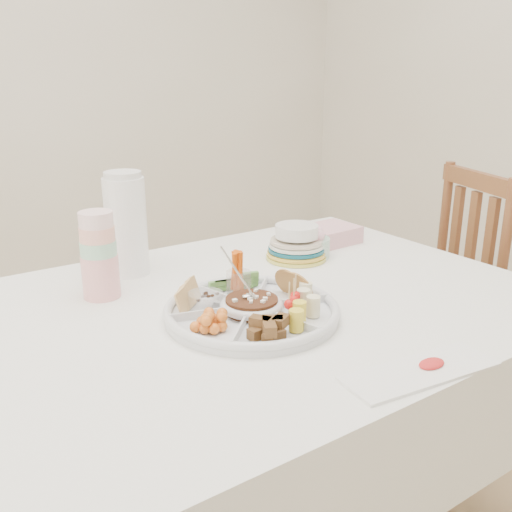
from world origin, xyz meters
TOP-DOWN VIEW (x-y plane):
  - wall_back at (0.00, 2.00)m, footprint 4.00×0.02m
  - dining_table at (0.00, 0.00)m, footprint 1.52×1.02m
  - chair at (0.86, 0.13)m, footprint 0.52×0.52m
  - party_tray at (0.01, -0.08)m, footprint 0.47×0.47m
  - bean_dip at (0.01, -0.08)m, footprint 0.14×0.14m
  - tortillas at (0.13, -0.05)m, footprint 0.12×0.12m
  - carrot_cucumber at (0.04, 0.05)m, footprint 0.14×0.14m
  - pita_raisins at (-0.08, 0.02)m, footprint 0.13×0.13m
  - cherries at (-0.12, -0.11)m, footprint 0.13×0.13m
  - granola_chunks at (-0.03, -0.20)m, footprint 0.13×0.13m
  - banana_tomato at (0.10, -0.17)m, footprint 0.12×0.12m
  - cup_stack at (-0.22, 0.23)m, footprint 0.10×0.10m
  - thermos at (-0.10, 0.35)m, footprint 0.11×0.11m
  - flower_bowl at (0.39, 0.19)m, footprint 0.13×0.13m
  - napkin_stack at (0.54, 0.26)m, footprint 0.16×0.14m
  - plate_stack at (0.34, 0.19)m, footprint 0.18×0.18m
  - placemat at (0.12, -0.45)m, footprint 0.31×0.14m

SIDE VIEW (x-z plane):
  - dining_table at x=0.00m, z-range 0.00..0.76m
  - chair at x=0.86m, z-range 0.00..0.97m
  - placemat at x=0.12m, z-range 0.76..0.76m
  - party_tray at x=0.01m, z-range 0.76..0.80m
  - napkin_stack at x=0.54m, z-range 0.76..0.81m
  - bean_dip at x=0.01m, z-range 0.77..0.81m
  - cherries at x=-0.12m, z-range 0.77..0.81m
  - granola_chunks at x=-0.03m, z-range 0.77..0.82m
  - flower_bowl at x=0.39m, z-range 0.76..0.84m
  - tortillas at x=0.13m, z-range 0.77..0.83m
  - pita_raisins at x=-0.08m, z-range 0.77..0.83m
  - plate_stack at x=0.34m, z-range 0.76..0.87m
  - banana_tomato at x=0.10m, z-range 0.78..0.86m
  - carrot_cucumber at x=0.04m, z-range 0.77..0.87m
  - cup_stack at x=-0.22m, z-range 0.76..1.00m
  - thermos at x=-0.10m, z-range 0.76..1.04m
  - wall_back at x=0.00m, z-range 0.00..2.70m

